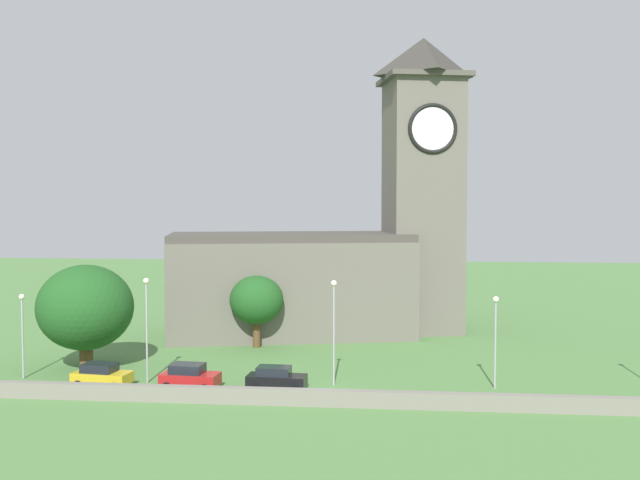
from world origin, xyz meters
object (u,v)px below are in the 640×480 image
car_yellow (102,375)px  streetlamp_west_mid (147,314)px  streetlamp_east_mid (496,327)px  tree_churchyard (85,308)px  church (338,247)px  tree_by_tower (257,300)px  streetlamp_west_end (22,321)px  car_black (276,378)px  car_red (189,376)px  streetlamp_central (334,316)px

car_yellow → streetlamp_west_mid: streetlamp_west_mid is taller
streetlamp_east_mid → tree_churchyard: 31.83m
church → tree_churchyard: (-18.83, -18.23, -3.81)m
car_yellow → tree_churchyard: (-3.44, 5.22, 4.10)m
car_yellow → tree_by_tower: bearing=60.7°
car_yellow → streetlamp_west_end: 7.96m
tree_by_tower → car_yellow: bearing=-119.3°
streetlamp_west_mid → tree_churchyard: bearing=149.3°
car_black → streetlamp_east_mid: 16.09m
tree_by_tower → car_red: bearing=-97.5°
streetlamp_central → streetlamp_east_mid: 11.59m
car_yellow → streetlamp_west_mid: (2.90, 1.45, 4.26)m
church → streetlamp_central: size_ratio=4.05×
tree_by_tower → tree_churchyard: bearing=-140.2°
car_black → streetlamp_west_mid: streetlamp_west_mid is taller
car_yellow → car_black: car_yellow is taller
car_black → streetlamp_central: 6.05m
car_black → streetlamp_west_mid: (-9.80, 1.05, 4.28)m
streetlamp_east_mid → streetlamp_west_mid: bearing=-178.0°
church → streetlamp_east_mid: 25.09m
church → tree_by_tower: (-6.88, -8.29, -4.40)m
car_yellow → tree_churchyard: size_ratio=0.51×
car_red → tree_churchyard: 11.94m
tree_by_tower → streetlamp_west_mid: bearing=-112.2°
car_red → streetlamp_west_mid: bearing=158.2°
tree_by_tower → streetlamp_east_mid: bearing=-33.0°
tree_churchyard → car_black: bearing=-16.6°
car_red → tree_by_tower: 15.67m
car_red → streetlamp_east_mid: 22.16m
car_yellow → streetlamp_east_mid: size_ratio=0.65×
tree_churchyard → tree_by_tower: size_ratio=1.27×
church → car_yellow: size_ratio=7.27×
car_yellow → car_black: (12.70, 0.40, -0.01)m
car_yellow → car_red: 6.51m
tree_by_tower → streetlamp_central: bearing=-58.0°
streetlamp_central → streetlamp_east_mid: bearing=1.3°
car_yellow → tree_churchyard: 7.47m
church → streetlamp_west_mid: bearing=-119.6°
streetlamp_west_end → car_red: bearing=-7.7°
streetlamp_west_mid → tree_by_tower: streetlamp_west_mid is taller
streetlamp_central → streetlamp_east_mid: (11.57, 0.27, -0.60)m
car_yellow → streetlamp_west_end: bearing=165.2°
streetlamp_central → streetlamp_west_end: bearing=-179.4°
church → streetlamp_west_end: (-22.30, -21.62, -4.41)m
streetlamp_east_mid → car_black: bearing=-172.9°
streetlamp_east_mid → tree_by_tower: streetlamp_east_mid is taller
car_red → streetlamp_east_mid: bearing=6.2°
car_red → tree_churchyard: size_ratio=0.51×
car_red → streetlamp_central: (10.18, 2.08, 4.16)m
streetlamp_east_mid → tree_by_tower: size_ratio=1.00×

